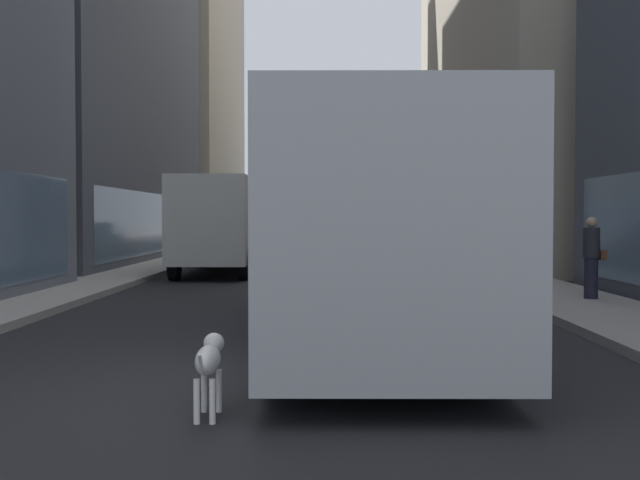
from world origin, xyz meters
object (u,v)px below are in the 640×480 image
at_px(box_truck, 221,223).
at_px(pedestrian_with_handbag, 592,257).
at_px(dalmatian_dog, 209,360).
at_px(car_red_coupe, 341,244).
at_px(car_silver_sedan, 248,240).
at_px(transit_bus, 365,221).
at_px(car_white_van, 402,252).

bearing_deg(box_truck, pedestrian_with_handbag, -45.48).
relative_size(dalmatian_dog, pedestrian_with_handbag, 0.57).
bearing_deg(car_red_coupe, car_silver_sedan, 130.19).
relative_size(car_red_coupe, car_silver_sedan, 0.91).
distance_m(transit_bus, dalmatian_dog, 5.59).
bearing_deg(car_silver_sedan, transit_bus, -79.43).
relative_size(car_red_coupe, pedestrian_with_handbag, 2.56).
height_order(car_silver_sedan, box_truck, box_truck).
bearing_deg(box_truck, dalmatian_dog, -82.67).
xyz_separation_m(transit_bus, box_truck, (-4.00, 12.75, -0.11)).
bearing_deg(car_white_van, car_red_coupe, 103.50).
xyz_separation_m(car_white_van, box_truck, (-5.60, 2.71, 0.84)).
bearing_deg(car_red_coupe, box_truck, -135.29).
bearing_deg(car_silver_sedan, dalmatian_dog, -85.05).
bearing_deg(car_red_coupe, pedestrian_with_handbag, -69.39).
bearing_deg(car_silver_sedan, box_truck, -90.00).
distance_m(box_truck, dalmatian_dog, 18.10).
height_order(car_silver_sedan, pedestrian_with_handbag, pedestrian_with_handbag).
distance_m(car_red_coupe, pedestrian_with_handbag, 13.89).
bearing_deg(car_white_van, transit_bus, -99.05).
bearing_deg(box_truck, car_white_van, -25.80).
distance_m(transit_bus, pedestrian_with_handbag, 6.18).
bearing_deg(transit_bus, car_silver_sedan, 100.57).
relative_size(transit_bus, box_truck, 1.54).
bearing_deg(car_white_van, dalmatian_dog, -102.22).
height_order(transit_bus, car_silver_sedan, transit_bus).
distance_m(car_red_coupe, dalmatian_dog, 21.94).
height_order(car_red_coupe, car_silver_sedan, same).
bearing_deg(box_truck, car_silver_sedan, 90.00).
bearing_deg(car_white_van, car_silver_sedan, 116.16).
xyz_separation_m(transit_bus, dalmatian_dog, (-1.69, -5.17, -1.26)).
relative_size(car_silver_sedan, car_white_van, 1.00).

